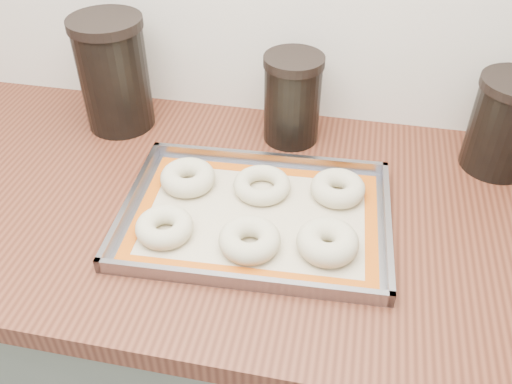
% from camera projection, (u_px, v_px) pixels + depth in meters
% --- Properties ---
extents(cabinet, '(3.00, 0.65, 0.86)m').
position_uv_depth(cabinet, '(305.00, 363.00, 1.26)').
color(cabinet, slate).
rests_on(cabinet, floor).
extents(countertop, '(3.06, 0.68, 0.04)m').
position_uv_depth(countertop, '(319.00, 220.00, 0.98)').
color(countertop, brown).
rests_on(countertop, cabinet).
extents(baking_tray, '(0.48, 0.35, 0.03)m').
position_uv_depth(baking_tray, '(256.00, 215.00, 0.95)').
color(baking_tray, gray).
rests_on(baking_tray, countertop).
extents(baking_mat, '(0.43, 0.31, 0.00)m').
position_uv_depth(baking_mat, '(256.00, 216.00, 0.95)').
color(baking_mat, '#C6B793').
rests_on(baking_mat, baking_tray).
extents(bagel_front_left, '(0.12, 0.12, 0.03)m').
position_uv_depth(bagel_front_left, '(164.00, 227.00, 0.90)').
color(bagel_front_left, beige).
rests_on(bagel_front_left, baking_mat).
extents(bagel_front_mid, '(0.12, 0.12, 0.04)m').
position_uv_depth(bagel_front_mid, '(250.00, 240.00, 0.88)').
color(bagel_front_mid, beige).
rests_on(bagel_front_mid, baking_mat).
extents(bagel_front_right, '(0.13, 0.13, 0.04)m').
position_uv_depth(bagel_front_right, '(328.00, 242.00, 0.87)').
color(bagel_front_right, beige).
rests_on(bagel_front_right, baking_mat).
extents(bagel_back_left, '(0.12, 0.12, 0.04)m').
position_uv_depth(bagel_back_left, '(188.00, 178.00, 1.00)').
color(bagel_back_left, beige).
rests_on(bagel_back_left, baking_mat).
extents(bagel_back_mid, '(0.13, 0.13, 0.03)m').
position_uv_depth(bagel_back_mid, '(262.00, 185.00, 0.99)').
color(bagel_back_mid, beige).
rests_on(bagel_back_mid, baking_mat).
extents(bagel_back_right, '(0.13, 0.13, 0.04)m').
position_uv_depth(bagel_back_right, '(338.00, 188.00, 0.98)').
color(bagel_back_right, beige).
rests_on(bagel_back_right, baking_mat).
extents(canister_left, '(0.15, 0.15, 0.24)m').
position_uv_depth(canister_left, '(114.00, 74.00, 1.12)').
color(canister_left, black).
rests_on(canister_left, countertop).
extents(canister_mid, '(0.12, 0.12, 0.18)m').
position_uv_depth(canister_mid, '(292.00, 99.00, 1.09)').
color(canister_mid, black).
rests_on(canister_mid, countertop).
extents(canister_right, '(0.14, 0.14, 0.19)m').
position_uv_depth(canister_right, '(506.00, 124.00, 1.01)').
color(canister_right, black).
rests_on(canister_right, countertop).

